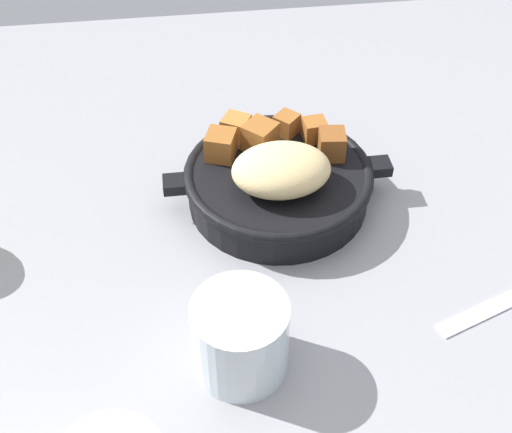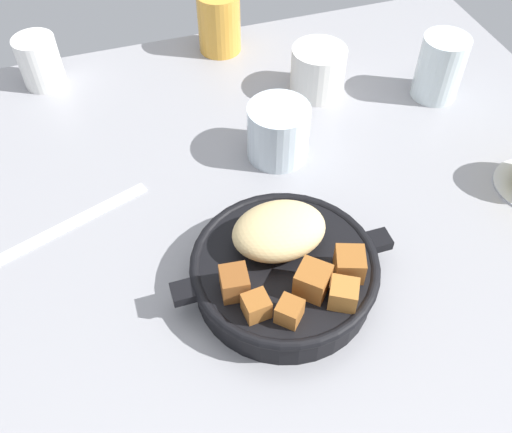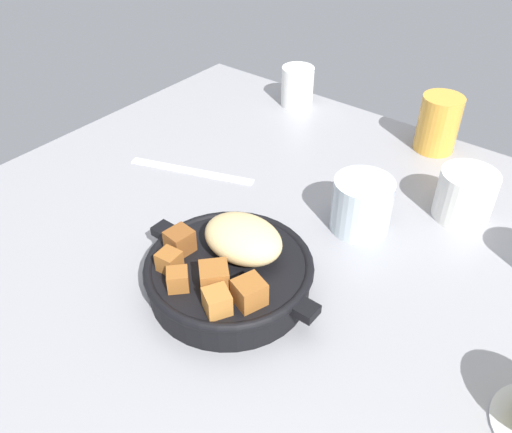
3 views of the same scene
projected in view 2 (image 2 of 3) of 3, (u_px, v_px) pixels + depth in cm
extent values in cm
cube|color=gray|center=(282.00, 258.00, 67.04)|extent=(99.03, 96.76, 2.40)
cylinder|color=black|center=(284.00, 274.00, 61.54)|extent=(19.53, 19.53, 4.23)
torus|color=black|center=(285.00, 264.00, 60.20)|extent=(20.34, 20.34, 1.20)
cube|color=black|center=(378.00, 241.00, 62.63)|extent=(2.64, 2.40, 1.20)
cube|color=black|center=(184.00, 292.00, 58.22)|extent=(2.64, 2.40, 1.20)
ellipsoid|color=#DBBC7F|center=(279.00, 231.00, 59.84)|extent=(10.15, 7.66, 4.51)
cube|color=#935623|center=(350.00, 264.00, 57.93)|extent=(3.84, 3.93, 2.97)
cube|color=#935623|center=(310.00, 281.00, 56.44)|extent=(4.44, 4.44, 3.17)
cube|color=#935623|center=(256.00, 306.00, 54.98)|extent=(2.66, 2.56, 2.45)
cube|color=#A86B2D|center=(344.00, 294.00, 55.76)|extent=(3.72, 3.68, 2.66)
cube|color=#935623|center=(289.00, 311.00, 54.64)|extent=(3.29, 3.29, 2.36)
cube|color=brown|center=(235.00, 283.00, 56.43)|extent=(3.05, 3.26, 2.97)
cube|color=silver|center=(69.00, 225.00, 68.61)|extent=(20.39, 8.63, 0.36)
cylinder|color=gold|center=(219.00, 22.00, 90.07)|extent=(6.84, 6.84, 9.60)
cylinder|color=silver|center=(440.00, 67.00, 82.10)|extent=(6.74, 6.74, 9.52)
cylinder|color=silver|center=(278.00, 132.00, 74.24)|extent=(8.23, 8.23, 7.67)
cylinder|color=silver|center=(318.00, 71.00, 83.54)|extent=(8.04, 8.04, 7.20)
cylinder|color=white|center=(40.00, 61.00, 84.71)|extent=(6.19, 6.19, 7.64)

